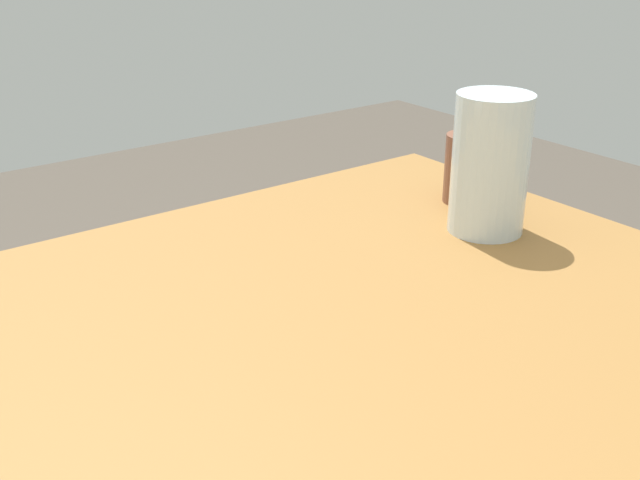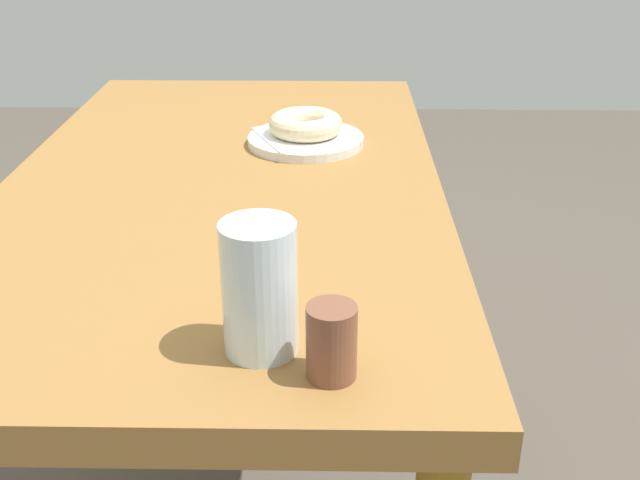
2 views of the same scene
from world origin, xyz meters
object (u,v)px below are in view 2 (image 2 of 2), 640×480
Objects in this scene: water_glass at (260,289)px; sugar_jar at (331,342)px; donut_sugar_ring at (306,124)px; plate_sugar_ring at (306,140)px.

sugar_jar is (0.04, 0.07, -0.03)m from water_glass.
donut_sugar_ring is 0.62m from water_glass.
plate_sugar_ring is at bearing -176.00° from sugar_jar.
water_glass reaches higher than plate_sugar_ring.
water_glass is at bearing -122.56° from sugar_jar.
sugar_jar is at bearing 4.00° from donut_sugar_ring.
plate_sugar_ring is at bearing 177.98° from water_glass.
water_glass is 0.09m from sugar_jar.
sugar_jar reaches higher than plate_sugar_ring.
donut_sugar_ring is 1.70× the size of sugar_jar.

